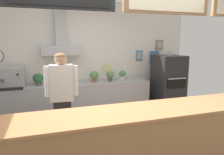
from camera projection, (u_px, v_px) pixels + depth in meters
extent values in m
cube|color=#9E9E99|center=(80.00, 61.00, 5.08)|extent=(5.50, 0.12, 2.76)
cube|color=white|center=(81.00, 61.00, 5.02)|extent=(5.46, 0.01, 2.72)
cylinder|color=beige|center=(55.00, 68.00, 4.84)|extent=(0.22, 0.02, 0.22)
cylinder|color=beige|center=(107.00, 68.00, 5.23)|extent=(0.23, 0.02, 0.23)
cube|color=#997047|center=(159.00, 45.00, 5.59)|extent=(0.21, 0.02, 0.26)
cube|color=#A6A6A6|center=(160.00, 45.00, 5.58)|extent=(0.15, 0.01, 0.19)
cube|color=teal|center=(154.00, 57.00, 5.60)|extent=(0.27, 0.02, 0.32)
cube|color=slate|center=(154.00, 57.00, 5.59)|extent=(0.19, 0.01, 0.23)
cube|color=teal|center=(139.00, 56.00, 5.46)|extent=(0.18, 0.02, 0.26)
cube|color=#A8A8A8|center=(139.00, 56.00, 5.45)|extent=(0.13, 0.01, 0.19)
cube|color=#B7BABF|center=(62.00, 50.00, 4.65)|extent=(0.87, 0.41, 0.20)
cube|color=#B7BABF|center=(60.00, 24.00, 4.63)|extent=(0.24, 0.24, 0.97)
cube|color=#B77F4C|center=(123.00, 154.00, 2.52)|extent=(4.70, 0.63, 1.01)
cube|color=#CF8550|center=(123.00, 113.00, 2.43)|extent=(4.79, 0.66, 0.03)
cube|color=#A3A5AD|center=(81.00, 102.00, 4.84)|extent=(3.21, 0.61, 0.91)
cube|color=gray|center=(81.00, 114.00, 4.89)|extent=(3.05, 0.56, 0.02)
cube|color=#232326|center=(168.00, 86.00, 5.16)|extent=(0.64, 0.67, 1.51)
cube|color=black|center=(177.00, 84.00, 4.82)|extent=(0.48, 0.02, 0.20)
cube|color=#B7BABF|center=(177.00, 79.00, 4.78)|extent=(0.45, 0.02, 0.02)
cylinder|color=#B7BABF|center=(169.00, 53.00, 5.02)|extent=(0.14, 0.14, 0.10)
cube|color=#232328|center=(63.00, 127.00, 3.44)|extent=(0.29, 0.23, 0.91)
cube|color=white|center=(62.00, 83.00, 3.31)|extent=(0.38, 0.26, 0.57)
cylinder|color=white|center=(76.00, 80.00, 3.35)|extent=(0.08, 0.08, 0.49)
cylinder|color=white|center=(47.00, 82.00, 3.26)|extent=(0.08, 0.08, 0.49)
sphere|color=tan|center=(61.00, 59.00, 3.25)|extent=(0.19, 0.19, 0.19)
ellipsoid|color=olive|center=(60.00, 56.00, 3.24)|extent=(0.18, 0.18, 0.11)
cube|color=#A3A5AD|center=(10.00, 77.00, 4.27)|extent=(0.55, 0.43, 0.41)
cylinder|color=#4C4C51|center=(2.00, 81.00, 4.01)|extent=(0.06, 0.06, 0.06)
cube|color=black|center=(9.00, 89.00, 4.07)|extent=(0.49, 0.10, 0.04)
sphere|color=black|center=(18.00, 75.00, 4.09)|extent=(0.04, 0.04, 0.04)
cylinder|color=#4C4C51|center=(110.00, 79.00, 4.94)|extent=(0.10, 0.10, 0.09)
ellipsoid|color=#5B844C|center=(110.00, 75.00, 4.92)|extent=(0.19, 0.19, 0.17)
cylinder|color=#4C4C51|center=(38.00, 83.00, 4.51)|extent=(0.14, 0.14, 0.07)
ellipsoid|color=#2D6638|center=(38.00, 78.00, 4.49)|extent=(0.22, 0.22, 0.20)
cylinder|color=#9E563D|center=(94.00, 80.00, 4.87)|extent=(0.10, 0.10, 0.09)
ellipsoid|color=#5B844C|center=(94.00, 75.00, 4.85)|extent=(0.20, 0.20, 0.18)
cylinder|color=beige|center=(122.00, 78.00, 5.08)|extent=(0.12, 0.12, 0.10)
ellipsoid|color=#47894C|center=(122.00, 74.00, 5.06)|extent=(0.17, 0.17, 0.15)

